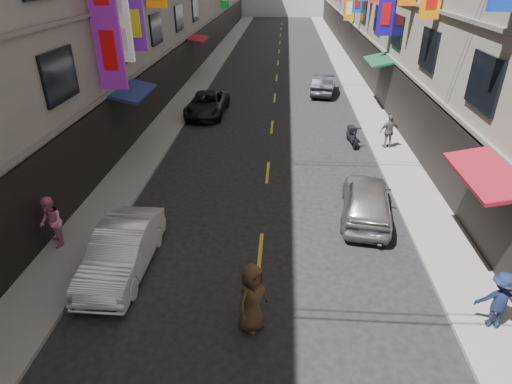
# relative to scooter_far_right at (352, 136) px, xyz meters

# --- Properties ---
(sidewalk_left) EXTENTS (2.00, 90.00, 0.12)m
(sidewalk_left) POSITION_rel_scooter_far_right_xyz_m (-10.12, 14.35, -0.38)
(sidewalk_left) COLOR slate
(sidewalk_left) RESTS_ON ground
(sidewalk_right) EXTENTS (2.00, 90.00, 0.12)m
(sidewalk_right) POSITION_rel_scooter_far_right_xyz_m (1.88, 14.35, -0.38)
(sidewalk_right) COLOR slate
(sidewalk_right) RESTS_ON ground
(street_awnings) EXTENTS (13.99, 35.20, 0.41)m
(street_awnings) POSITION_rel_scooter_far_right_xyz_m (-5.38, -1.65, 2.56)
(street_awnings) COLOR #134A17
(street_awnings) RESTS_ON ground
(lane_markings) EXTENTS (0.12, 80.20, 0.01)m
(lane_markings) POSITION_rel_scooter_far_right_xyz_m (-4.12, 11.35, -0.44)
(lane_markings) COLOR gold
(lane_markings) RESTS_ON ground
(scooter_far_right) EXTENTS (0.53, 1.80, 1.14)m
(scooter_far_right) POSITION_rel_scooter_far_right_xyz_m (0.00, 0.00, 0.00)
(scooter_far_right) COLOR black
(scooter_far_right) RESTS_ON ground
(car_left_mid) EXTENTS (1.50, 4.24, 1.39)m
(car_left_mid) POSITION_rel_scooter_far_right_xyz_m (-8.12, -10.74, 0.25)
(car_left_mid) COLOR white
(car_left_mid) RESTS_ON ground
(car_left_far) EXTENTS (2.31, 4.75, 1.30)m
(car_left_far) POSITION_rel_scooter_far_right_xyz_m (-8.12, 4.38, 0.21)
(car_left_far) COLOR black
(car_left_far) RESTS_ON ground
(car_right_mid) EXTENTS (2.29, 4.43, 1.44)m
(car_right_mid) POSITION_rel_scooter_far_right_xyz_m (-0.47, -7.20, 0.28)
(car_right_mid) COLOR #A4A4A8
(car_right_mid) RESTS_ON ground
(car_right_far) EXTENTS (2.09, 4.30, 1.36)m
(car_right_far) POSITION_rel_scooter_far_right_xyz_m (-0.72, 9.59, 0.24)
(car_right_far) COLOR #25252C
(car_right_far) RESTS_ON ground
(pedestrian_lfar) EXTENTS (0.96, 1.02, 1.73)m
(pedestrian_lfar) POSITION_rel_scooter_far_right_xyz_m (-10.66, -9.81, 0.54)
(pedestrian_lfar) COLOR pink
(pedestrian_lfar) RESTS_ON sidewalk_left
(pedestrian_rnear) EXTENTS (1.11, 0.74, 1.58)m
(pedestrian_rnear) POSITION_rel_scooter_far_right_xyz_m (1.84, -12.44, 0.47)
(pedestrian_rnear) COLOR #151C3B
(pedestrian_rnear) RESTS_ON sidewalk_right
(pedestrian_rfar) EXTENTS (1.07, 0.76, 1.66)m
(pedestrian_rfar) POSITION_rel_scooter_far_right_xyz_m (1.66, -0.62, 0.51)
(pedestrian_rfar) COLOR #505053
(pedestrian_rfar) RESTS_ON sidewalk_right
(pedestrian_crossing) EXTENTS (1.06, 1.12, 1.90)m
(pedestrian_crossing) POSITION_rel_scooter_far_right_xyz_m (-4.15, -12.79, 0.51)
(pedestrian_crossing) COLOR #442F1B
(pedestrian_crossing) RESTS_ON ground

